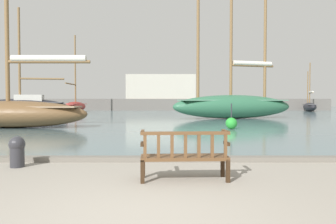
{
  "coord_description": "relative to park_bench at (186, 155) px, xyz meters",
  "views": [
    {
      "loc": [
        0.39,
        -4.03,
        1.46
      ],
      "look_at": [
        0.35,
        10.0,
        1.0
      ],
      "focal_mm": 35.0,
      "sensor_mm": 36.0,
      "label": 1
    }
  ],
  "objects": [
    {
      "name": "quay_edge_kerb",
      "position": [
        -0.7,
        1.9,
        -0.41
      ],
      "size": [
        40.0,
        0.3,
        0.12
      ],
      "primitive_type": "cube",
      "color": "slate",
      "rests_on": "ground"
    },
    {
      "name": "sailboat_mid_port",
      "position": [
        5.01,
        20.42,
        0.79
      ],
      "size": [
        10.48,
        4.9,
        13.2
      ],
      "color": "#2D6647",
      "rests_on": "harbor_water"
    },
    {
      "name": "channel_buoy",
      "position": [
        2.85,
        10.24,
        -0.09
      ],
      "size": [
        0.57,
        0.57,
        1.27
      ],
      "color": "green",
      "rests_on": "harbor_water"
    },
    {
      "name": "sailboat_far_port",
      "position": [
        -14.12,
        25.07,
        0.59
      ],
      "size": [
        8.73,
        3.69,
        10.21
      ],
      "color": "black",
      "rests_on": "harbor_water"
    },
    {
      "name": "sailboat_outer_starboard",
      "position": [
        -8.45,
        11.09,
        0.56
      ],
      "size": [
        8.05,
        2.18,
        11.69
      ],
      "color": "brown",
      "rests_on": "harbor_water"
    },
    {
      "name": "harbor_water",
      "position": [
        -0.7,
        42.05,
        -0.43
      ],
      "size": [
        100.0,
        80.0,
        0.08
      ],
      "primitive_type": "cube",
      "color": "slate",
      "rests_on": "ground"
    },
    {
      "name": "mooring_bollard",
      "position": [
        -3.64,
        1.22,
        -0.09
      ],
      "size": [
        0.35,
        0.35,
        0.68
      ],
      "color": "#2D2D33",
      "rests_on": "ground"
    },
    {
      "name": "park_bench",
      "position": [
        0.0,
        0.0,
        0.0
      ],
      "size": [
        1.62,
        0.59,
        0.92
      ],
      "color": "#322113",
      "rests_on": "ground"
    },
    {
      "name": "sailboat_centre_channel",
      "position": [
        -12.52,
        37.01,
        0.38
      ],
      "size": [
        2.06,
        8.14,
        10.06
      ],
      "color": "maroon",
      "rests_on": "harbor_water"
    },
    {
      "name": "sailboat_nearest_port",
      "position": [
        19.59,
        39.9,
        0.31
      ],
      "size": [
        2.91,
        6.91,
        6.81
      ],
      "color": "black",
      "rests_on": "harbor_water"
    },
    {
      "name": "far_breakwater",
      "position": [
        -0.88,
        44.44,
        1.19
      ],
      "size": [
        49.96,
        2.4,
        5.58
      ],
      "color": "#66605B",
      "rests_on": "ground"
    },
    {
      "name": "ground_plane",
      "position": [
        -0.7,
        -1.95,
        -0.47
      ],
      "size": [
        160.0,
        160.0,
        0.0
      ],
      "primitive_type": "plane",
      "color": "gray"
    }
  ]
}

